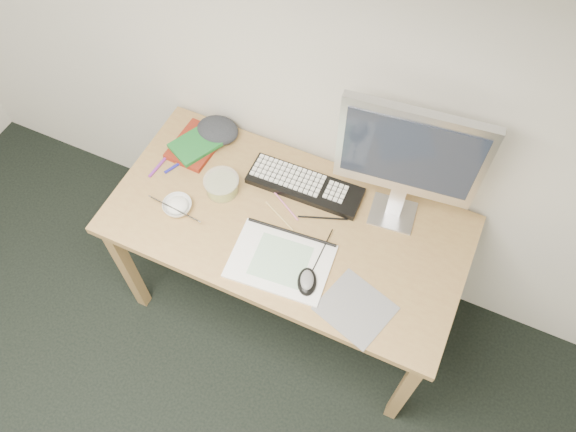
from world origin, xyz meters
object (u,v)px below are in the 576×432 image
object	(u,v)px
sketchpad	(281,261)
desk	(287,233)
rice_bowl	(178,206)
keyboard	(305,186)
monitor	(409,156)

from	to	relation	value
sketchpad	desk	bearing A→B (deg)	101.79
sketchpad	rice_bowl	world-z (taller)	rice_bowl
desk	sketchpad	distance (m)	0.19
keyboard	monitor	size ratio (longest dim) A/B	0.80
sketchpad	keyboard	world-z (taller)	keyboard
rice_bowl	keyboard	bearing A→B (deg)	36.05
desk	rice_bowl	size ratio (longest dim) A/B	12.11
rice_bowl	sketchpad	bearing A→B (deg)	-5.46
desk	rice_bowl	distance (m)	0.45
sketchpad	rice_bowl	xyz separation A→B (m)	(-0.47, 0.04, 0.01)
desk	monitor	size ratio (longest dim) A/B	2.40
monitor	sketchpad	bearing A→B (deg)	-135.83
monitor	rice_bowl	xyz separation A→B (m)	(-0.78, -0.33, -0.35)
desk	sketchpad	size ratio (longest dim) A/B	3.79
sketchpad	rice_bowl	bearing A→B (deg)	169.56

